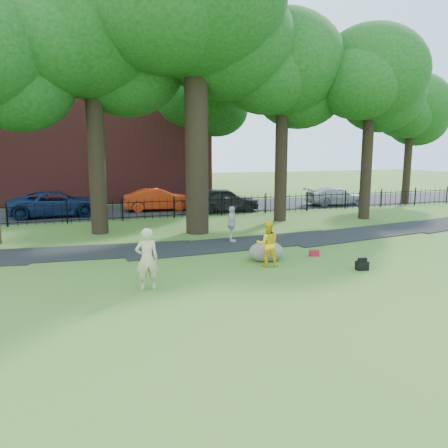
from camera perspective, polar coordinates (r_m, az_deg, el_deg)
name	(u,v)px	position (r m, az deg, el deg)	size (l,w,h in m)	color
ground	(255,269)	(14.99, 4.04, -5.88)	(120.00, 120.00, 0.00)	#416F26
footpath	(240,244)	(18.86, 2.08, -2.62)	(36.00, 2.60, 0.03)	black
street	(161,209)	(30.06, -8.26, 1.90)	(80.00, 7.00, 0.02)	black
iron_fence	(174,208)	(26.11, -6.55, 2.10)	(44.00, 0.04, 1.20)	black
brick_building	(89,125)	(37.32, -17.18, 12.31)	(18.00, 8.00, 12.00)	maroon
big_tree	(197,13)	(22.04, -3.48, 25.81)	(10.08, 8.61, 14.37)	black
tree_row	(198,65)	(22.91, -3.42, 20.07)	(26.82, 7.96, 12.42)	black
woman	(147,259)	(12.81, -10.05, -4.51)	(0.66, 0.43, 1.82)	#BFB383
man	(268,244)	(15.20, 5.71, -2.58)	(0.78, 0.61, 1.60)	yellow
pedestrian	(232,224)	(19.04, 1.02, -0.04)	(0.94, 0.39, 1.61)	#B6B7BC
boulder	(266,250)	(16.10, 5.53, -3.40)	(1.31, 0.99, 0.77)	slate
backpack	(362,266)	(15.52, 17.58, -5.21)	(0.40, 0.25, 0.30)	black
red_bag	(314,253)	(17.06, 11.71, -3.74)	(0.34, 0.22, 0.24)	maroon
red_sedan	(158,200)	(29.33, -8.55, 3.18)	(1.59, 4.56, 1.50)	red
navy_van	(57,204)	(28.38, -20.98, 2.47)	(2.55, 5.54, 1.54)	#0E1E49
grey_car	(223,200)	(28.53, -0.11, 3.20)	(1.88, 4.67, 1.59)	black
silver_car	(335,196)	(33.02, 14.34, 3.53)	(1.83, 4.49, 1.30)	#9CA0A5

